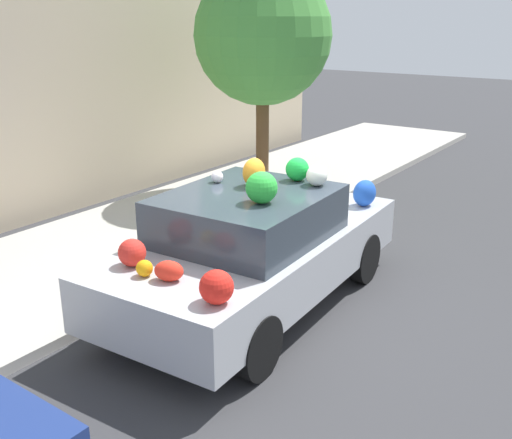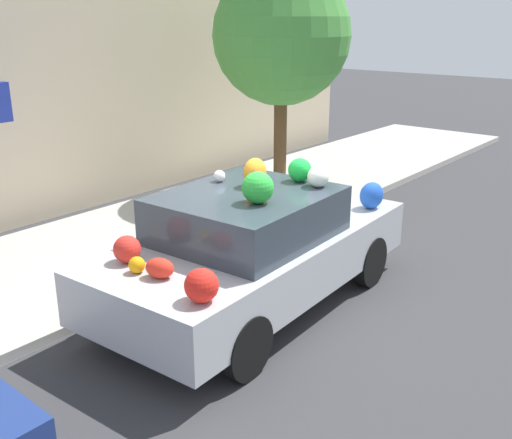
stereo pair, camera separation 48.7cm
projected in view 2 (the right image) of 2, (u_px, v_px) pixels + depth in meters
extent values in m
plane|color=#38383A|center=(257.00, 304.00, 7.27)|extent=(60.00, 60.00, 0.00)
cube|color=#B2ADA3|center=(117.00, 247.00, 8.88)|extent=(24.00, 3.20, 0.13)
cube|color=#C6B293|center=(13.00, 59.00, 9.38)|extent=(18.00, 0.30, 5.37)
cylinder|color=brown|center=(280.00, 140.00, 11.12)|extent=(0.24, 0.24, 2.01)
sphere|color=#47933D|center=(282.00, 35.00, 10.52)|extent=(2.44, 2.44, 2.44)
cylinder|color=red|center=(159.00, 241.00, 8.17)|extent=(0.20, 0.20, 0.55)
sphere|color=red|center=(158.00, 218.00, 8.06)|extent=(0.18, 0.18, 0.18)
cube|color=#B7BABF|center=(256.00, 256.00, 7.08)|extent=(4.31, 2.06, 0.60)
cube|color=#333D47|center=(247.00, 215.00, 6.77)|extent=(1.98, 1.72, 0.52)
cylinder|color=black|center=(263.00, 234.00, 8.65)|extent=(0.66, 0.21, 0.65)
cylinder|color=black|center=(370.00, 261.00, 7.70)|extent=(0.66, 0.21, 0.65)
cylinder|color=black|center=(125.00, 299.00, 6.66)|extent=(0.66, 0.21, 0.65)
cylinder|color=black|center=(246.00, 347.00, 5.71)|extent=(0.66, 0.21, 0.65)
sphere|color=green|center=(258.00, 188.00, 6.26)|extent=(0.42, 0.42, 0.34)
sphere|color=green|center=(300.00, 170.00, 7.09)|extent=(0.40, 0.40, 0.28)
ellipsoid|color=white|center=(318.00, 177.00, 6.88)|extent=(0.36, 0.35, 0.24)
ellipsoid|color=black|center=(284.00, 201.00, 7.80)|extent=(0.44, 0.44, 0.20)
sphere|color=red|center=(201.00, 285.00, 5.24)|extent=(0.44, 0.44, 0.31)
sphere|color=white|center=(219.00, 176.00, 7.10)|extent=(0.18, 0.18, 0.14)
ellipsoid|color=red|center=(299.00, 190.00, 8.46)|extent=(0.25, 0.25, 0.13)
sphere|color=#FAA211|center=(137.00, 265.00, 5.86)|extent=(0.17, 0.17, 0.17)
ellipsoid|color=red|center=(160.00, 268.00, 5.74)|extent=(0.29, 0.34, 0.20)
ellipsoid|color=pink|center=(293.00, 191.00, 8.36)|extent=(0.21, 0.20, 0.13)
ellipsoid|color=blue|center=(372.00, 195.00, 7.80)|extent=(0.39, 0.33, 0.35)
sphere|color=brown|center=(307.00, 201.00, 7.68)|extent=(0.30, 0.30, 0.29)
ellipsoid|color=orange|center=(255.00, 172.00, 6.88)|extent=(0.38, 0.32, 0.33)
sphere|color=red|center=(127.00, 249.00, 6.10)|extent=(0.40, 0.40, 0.28)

